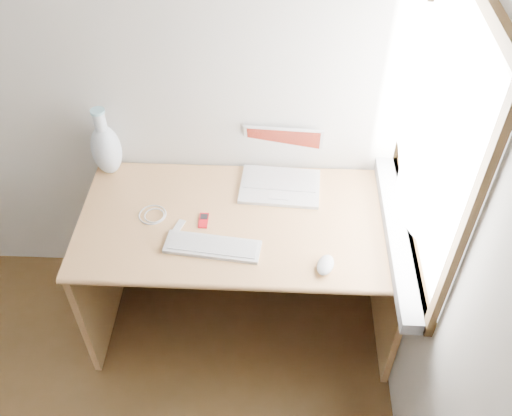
{
  "coord_description": "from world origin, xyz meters",
  "views": [
    {
      "loc": [
        1.17,
        -0.34,
        2.54
      ],
      "look_at": [
        1.09,
        1.35,
        0.86
      ],
      "focal_mm": 40.0,
      "sensor_mm": 36.0,
      "label": 1
    }
  ],
  "objects_px": {
    "laptop": "(280,172)",
    "vase": "(106,148)",
    "desk": "(244,238)",
    "external_keyboard": "(213,247)"
  },
  "relations": [
    {
      "from": "desk",
      "to": "laptop",
      "type": "distance_m",
      "value": 0.36
    },
    {
      "from": "laptop",
      "to": "vase",
      "type": "xyz_separation_m",
      "value": [
        -0.8,
        0.03,
        0.09
      ]
    },
    {
      "from": "desk",
      "to": "external_keyboard",
      "type": "xyz_separation_m",
      "value": [
        -0.11,
        -0.26,
        0.23
      ]
    },
    {
      "from": "desk",
      "to": "laptop",
      "type": "relative_size",
      "value": 3.78
    },
    {
      "from": "desk",
      "to": "vase",
      "type": "bearing_deg",
      "value": 162.14
    },
    {
      "from": "laptop",
      "to": "external_keyboard",
      "type": "bearing_deg",
      "value": -118.91
    },
    {
      "from": "desk",
      "to": "vase",
      "type": "xyz_separation_m",
      "value": [
        -0.64,
        0.21,
        0.36
      ]
    },
    {
      "from": "vase",
      "to": "laptop",
      "type": "bearing_deg",
      "value": -2.29
    },
    {
      "from": "laptop",
      "to": "vase",
      "type": "bearing_deg",
      "value": -178.77
    },
    {
      "from": "desk",
      "to": "external_keyboard",
      "type": "distance_m",
      "value": 0.36
    }
  ]
}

